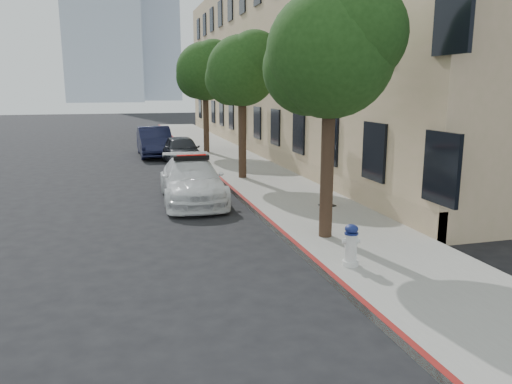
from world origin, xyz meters
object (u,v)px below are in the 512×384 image
object	(u,v)px
fire_hydrant	(351,245)
traffic_cone	(328,194)
police_car	(192,180)
parked_car_mid	(182,150)
parked_car_far	(155,141)

from	to	relation	value
fire_hydrant	traffic_cone	distance (m)	4.97
police_car	parked_car_mid	world-z (taller)	police_car
parked_car_mid	parked_car_far	world-z (taller)	parked_car_far
fire_hydrant	traffic_cone	bearing A→B (deg)	84.90
traffic_cone	fire_hydrant	bearing A→B (deg)	-108.32
parked_car_mid	parked_car_far	bearing A→B (deg)	105.52
parked_car_far	traffic_cone	bearing A→B (deg)	-74.75
parked_car_far	traffic_cone	size ratio (longest dim) A/B	6.41
fire_hydrant	parked_car_mid	bearing A→B (deg)	108.54
parked_car_far	fire_hydrant	xyz separation A→B (m)	(2.40, -18.22, -0.21)
police_car	traffic_cone	size ratio (longest dim) A/B	6.51
parked_car_far	traffic_cone	distance (m)	14.07
parked_car_mid	fire_hydrant	xyz separation A→B (m)	(1.39, -14.94, -0.11)
parked_car_mid	fire_hydrant	world-z (taller)	parked_car_mid
police_car	traffic_cone	distance (m)	4.28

